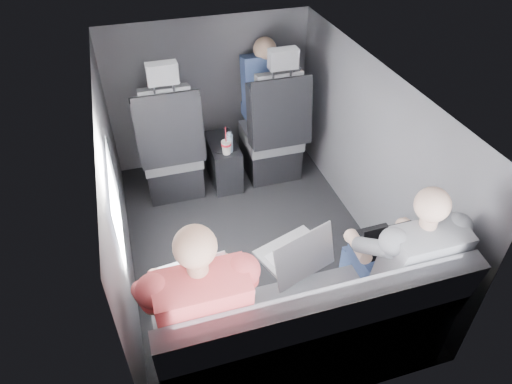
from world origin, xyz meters
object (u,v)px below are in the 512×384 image
object	(u,v)px
front_seat_right	(273,137)
soda_cup	(226,147)
water_bottle	(229,143)
laptop_white	(192,279)
front_seat_left	(171,154)
passenger_rear_right	(400,261)
passenger_rear_left	(200,308)
passenger_front_right	(264,89)
rear_bench	(305,335)
laptop_silver	(297,253)
laptop_black	(378,241)
center_console	(223,162)

from	to	relation	value
front_seat_right	soda_cup	xyz separation A→B (m)	(-0.45, -0.13, 0.06)
water_bottle	laptop_white	size ratio (longest dim) A/B	0.45
front_seat_left	passenger_rear_right	xyz separation A→B (m)	(1.04, -1.81, 0.22)
laptop_white	soda_cup	bearing A→B (deg)	69.56
front_seat_left	passenger_rear_left	xyz separation A→B (m)	(-0.10, -1.81, 0.25)
soda_cup	water_bottle	distance (m)	0.05
soda_cup	passenger_rear_right	distance (m)	1.79
water_bottle	passenger_front_right	world-z (taller)	passenger_front_right
laptop_white	passenger_front_right	distance (m)	2.12
rear_bench	laptop_white	size ratio (longest dim) A/B	4.03
laptop_silver	passenger_rear_right	xyz separation A→B (m)	(0.54, -0.21, -0.01)
passenger_rear_left	passenger_front_right	world-z (taller)	passenger_rear_left
laptop_white	laptop_silver	distance (m)	0.61
laptop_black	front_seat_left	bearing A→B (deg)	121.62
front_seat_right	passenger_rear_right	xyz separation A→B (m)	(0.14, -1.81, 0.22)
laptop_black	front_seat_right	bearing A→B (deg)	93.55
rear_bench	soda_cup	bearing A→B (deg)	90.16
rear_bench	laptop_silver	size ratio (longest dim) A/B	3.46
front_seat_right	laptop_white	bearing A→B (deg)	-122.05
rear_bench	passenger_rear_right	bearing A→B (deg)	9.15
rear_bench	passenger_rear_left	world-z (taller)	passenger_rear_left
front_seat_left	center_console	bearing A→B (deg)	5.07
front_seat_left	rear_bench	world-z (taller)	front_seat_left
front_seat_right	passenger_rear_left	world-z (taller)	passenger_rear_left
front_seat_right	laptop_white	size ratio (longest dim) A/B	3.19
front_seat_right	passenger_rear_right	bearing A→B (deg)	-85.50
water_bottle	laptop_black	bearing A→B (deg)	-71.05
center_console	passenger_rear_right	size ratio (longest dim) A/B	0.40
soda_cup	laptop_silver	xyz separation A→B (m)	(0.06, -1.46, 0.17)
center_console	soda_cup	bearing A→B (deg)	-91.67
laptop_black	laptop_white	bearing A→B (deg)	178.86
passenger_rear_left	laptop_white	bearing A→B (deg)	90.68
soda_cup	water_bottle	world-z (taller)	soda_cup
center_console	water_bottle	xyz separation A→B (m)	(0.03, -0.14, 0.28)
passenger_front_right	center_console	bearing A→B (deg)	-154.02
soda_cup	passenger_rear_left	bearing A→B (deg)	-108.05
laptop_white	laptop_black	size ratio (longest dim) A/B	1.29
front_seat_right	rear_bench	size ratio (longest dim) A/B	0.79
center_console	rear_bench	xyz separation A→B (m)	(-0.00, -1.94, 0.11)
water_bottle	rear_bench	bearing A→B (deg)	-90.87
front_seat_left	passenger_front_right	size ratio (longest dim) A/B	1.64
center_console	passenger_rear_right	world-z (taller)	passenger_rear_right
passenger_front_right	soda_cup	bearing A→B (deg)	-139.41
front_seat_right	laptop_silver	distance (m)	1.66
laptop_white	passenger_rear_right	size ratio (longest dim) A/B	0.33
laptop_white	laptop_silver	xyz separation A→B (m)	(0.61, 0.01, 0.00)
rear_bench	passenger_front_right	xyz separation A→B (m)	(0.45, 2.16, 0.44)
front_seat_right	water_bottle	bearing A→B (deg)	-166.54
rear_bench	passenger_rear_left	bearing A→B (deg)	170.29
center_console	laptop_white	distance (m)	1.79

